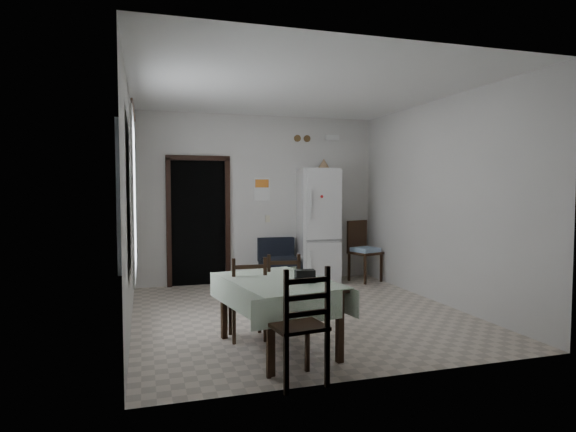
% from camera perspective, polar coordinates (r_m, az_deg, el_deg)
% --- Properties ---
extents(ground, '(4.50, 4.50, 0.00)m').
position_cam_1_polar(ground, '(6.45, 1.31, -11.41)').
color(ground, '#BFAF9C').
rests_on(ground, ground).
extents(ceiling, '(4.20, 4.50, 0.02)m').
position_cam_1_polar(ceiling, '(6.36, 1.35, 14.75)').
color(ceiling, white).
rests_on(ceiling, ground).
extents(wall_back, '(4.20, 0.02, 2.90)m').
position_cam_1_polar(wall_back, '(8.41, -3.46, 2.03)').
color(wall_back, silver).
rests_on(wall_back, ground).
extents(wall_front, '(4.20, 0.02, 2.90)m').
position_cam_1_polar(wall_front, '(4.16, 11.04, 0.62)').
color(wall_front, silver).
rests_on(wall_front, ground).
extents(wall_left, '(0.02, 4.50, 2.90)m').
position_cam_1_polar(wall_left, '(5.93, -18.34, 1.31)').
color(wall_left, silver).
rests_on(wall_left, ground).
extents(wall_right, '(0.02, 4.50, 2.90)m').
position_cam_1_polar(wall_right, '(7.18, 17.48, 1.66)').
color(wall_right, silver).
rests_on(wall_right, ground).
extents(doorway, '(1.06, 0.52, 2.22)m').
position_cam_1_polar(doorway, '(8.45, -10.72, -0.66)').
color(doorway, black).
rests_on(doorway, ground).
extents(window_recess, '(0.10, 1.20, 1.60)m').
position_cam_1_polar(window_recess, '(5.73, -18.91, 2.24)').
color(window_recess, silver).
rests_on(window_recess, ground).
extents(curtain, '(0.02, 1.45, 1.85)m').
position_cam_1_polar(curtain, '(5.73, -17.81, 2.26)').
color(curtain, silver).
rests_on(curtain, ground).
extents(curtain_rod, '(0.02, 1.60, 0.02)m').
position_cam_1_polar(curtain_rod, '(5.79, -17.88, 11.70)').
color(curtain_rod, black).
rests_on(curtain_rod, ground).
extents(calendar, '(0.28, 0.02, 0.40)m').
position_cam_1_polar(calendar, '(8.40, -3.12, 3.19)').
color(calendar, white).
rests_on(calendar, ground).
extents(calendar_image, '(0.24, 0.01, 0.14)m').
position_cam_1_polar(calendar_image, '(8.40, -3.11, 3.87)').
color(calendar_image, orange).
rests_on(calendar_image, ground).
extents(light_switch, '(0.08, 0.02, 0.12)m').
position_cam_1_polar(light_switch, '(8.44, -2.44, -0.34)').
color(light_switch, beige).
rests_on(light_switch, ground).
extents(vent_left, '(0.12, 0.03, 0.12)m').
position_cam_1_polar(vent_left, '(8.62, 1.12, 9.19)').
color(vent_left, brown).
rests_on(vent_left, ground).
extents(vent_right, '(0.12, 0.03, 0.12)m').
position_cam_1_polar(vent_right, '(8.68, 2.27, 9.15)').
color(vent_right, brown).
rests_on(vent_right, ground).
extents(emergency_light, '(0.25, 0.07, 0.09)m').
position_cam_1_polar(emergency_light, '(8.82, 5.25, 9.24)').
color(emergency_light, white).
rests_on(emergency_light, ground).
extents(fridge, '(0.71, 0.71, 1.98)m').
position_cam_1_polar(fridge, '(8.40, 3.50, -1.11)').
color(fridge, silver).
rests_on(fridge, ground).
extents(tan_cone, '(0.22, 0.22, 0.16)m').
position_cam_1_polar(tan_cone, '(8.33, 4.26, 6.22)').
color(tan_cone, tan).
rests_on(tan_cone, fridge).
extents(navy_seat, '(0.68, 0.66, 0.77)m').
position_cam_1_polar(navy_seat, '(8.26, -1.01, -5.40)').
color(navy_seat, black).
rests_on(navy_seat, ground).
extents(corner_chair, '(0.59, 0.59, 1.06)m').
position_cam_1_polar(corner_chair, '(8.56, 9.14, -4.15)').
color(corner_chair, black).
rests_on(corner_chair, ground).
extents(dining_table, '(1.15, 1.52, 0.72)m').
position_cam_1_polar(dining_table, '(4.98, -1.24, -11.61)').
color(dining_table, '#B0C2A6').
rests_on(dining_table, ground).
extents(black_bag, '(0.20, 0.14, 0.12)m').
position_cam_1_polar(black_bag, '(4.75, 2.01, -7.13)').
color(black_bag, black).
rests_on(black_bag, dining_table).
extents(dining_chair_far_left, '(0.41, 0.41, 0.91)m').
position_cam_1_polar(dining_chair_far_left, '(5.33, -4.86, -9.56)').
color(dining_chair_far_left, black).
rests_on(dining_chair_far_left, ground).
extents(dining_chair_far_right, '(0.45, 0.45, 0.91)m').
position_cam_1_polar(dining_chair_far_right, '(5.58, -0.66, -8.95)').
color(dining_chair_far_right, black).
rests_on(dining_chair_far_right, ground).
extents(dining_chair_near_head, '(0.48, 0.48, 1.01)m').
position_cam_1_polar(dining_chair_near_head, '(4.14, 1.11, -12.66)').
color(dining_chair_near_head, black).
rests_on(dining_chair_near_head, ground).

